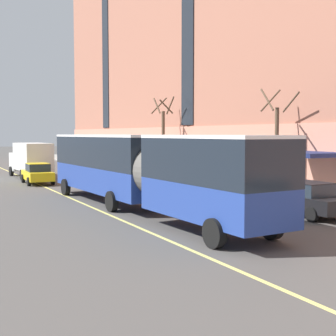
{
  "coord_description": "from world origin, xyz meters",
  "views": [
    {
      "loc": [
        -9.86,
        -15.22,
        3.74
      ],
      "look_at": [
        2.51,
        8.32,
        1.8
      ],
      "focal_mm": 50.0,
      "sensor_mm": 36.0,
      "label": 1
    }
  ],
  "objects": [
    {
      "name": "sidewalk",
      "position": [
        8.9,
        3.0,
        0.07
      ],
      "size": [
        4.13,
        160.0,
        0.15
      ],
      "primitive_type": "cube",
      "color": "#9E9B93",
      "rests_on": "ground"
    },
    {
      "name": "parked_car_silver_1",
      "position": [
        5.51,
        26.2,
        0.78
      ],
      "size": [
        2.05,
        4.25,
        1.56
      ],
      "color": "#B7B7BC",
      "rests_on": "ground"
    },
    {
      "name": "lane_centerline",
      "position": [
        -2.31,
        3.0,
        0.0
      ],
      "size": [
        0.16,
        140.0,
        0.01
      ],
      "primitive_type": "cube",
      "color": "#E0D66B",
      "rests_on": "ground"
    },
    {
      "name": "fire_hydrant",
      "position": [
        7.33,
        14.12,
        0.49
      ],
      "size": [
        0.42,
        0.24,
        0.72
      ],
      "color": "red",
      "rests_on": "sidewalk"
    },
    {
      "name": "taxi_cab",
      "position": [
        -2.29,
        20.23,
        0.78
      ],
      "size": [
        2.03,
        4.3,
        1.56
      ],
      "color": "yellow",
      "rests_on": "ground"
    },
    {
      "name": "city_bus",
      "position": [
        -0.61,
        5.28,
        2.14
      ],
      "size": [
        3.52,
        18.78,
        3.7
      ],
      "color": "navy",
      "rests_on": "ground"
    },
    {
      "name": "street_tree_mid_block",
      "position": [
        9.14,
        6.8,
        3.31
      ],
      "size": [
        2.02,
        1.98,
        6.35
      ],
      "color": "brown",
      "rests_on": "sidewalk"
    },
    {
      "name": "parked_car_darkgray_0",
      "position": [
        5.49,
        12.86,
        0.78
      ],
      "size": [
        2.0,
        4.29,
        1.56
      ],
      "color": "#4C4C51",
      "rests_on": "ground"
    },
    {
      "name": "street_tree_far_uptown",
      "position": [
        9.13,
        21.83,
        3.66
      ],
      "size": [
        1.63,
        1.63,
        6.89
      ],
      "color": "brown",
      "rests_on": "sidewalk"
    },
    {
      "name": "ground_plane",
      "position": [
        0.0,
        0.0,
        0.0
      ],
      "size": [
        260.0,
        260.0,
        0.0
      ],
      "primitive_type": "plane",
      "color": "#4C4947"
    },
    {
      "name": "box_truck",
      "position": [
        -1.72,
        25.43,
        1.7
      ],
      "size": [
        2.58,
        6.98,
        2.98
      ],
      "color": "silver",
      "rests_on": "ground"
    },
    {
      "name": "parked_car_black_3",
      "position": [
        5.62,
        0.69,
        0.78
      ],
      "size": [
        2.03,
        4.53,
        1.56
      ],
      "color": "black",
      "rests_on": "ground"
    }
  ]
}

